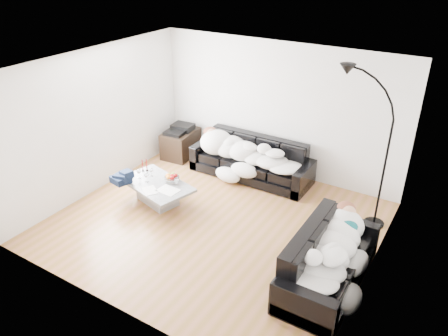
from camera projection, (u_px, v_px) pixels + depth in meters
The scene contains 24 objects.
ground at pixel (215, 223), 7.27m from camera, with size 5.00×5.00×0.00m, color olive.
wall_back at pixel (277, 110), 8.37m from camera, with size 5.00×0.02×2.60m, color silver.
wall_left at pixel (97, 121), 7.84m from camera, with size 0.02×4.50×2.60m, color silver.
wall_right at pixel (380, 197), 5.50m from camera, with size 0.02×4.50×2.60m, color silver.
ceiling at pixel (213, 68), 6.07m from camera, with size 5.00×5.00×0.00m, color white.
sofa_back at pixel (251, 159), 8.52m from camera, with size 2.40×0.83×0.78m, color black.
sofa_right at pixel (330, 258), 5.84m from camera, with size 1.96×0.84×0.79m, color black.
sleeper_back at pixel (250, 149), 8.38m from camera, with size 2.03×0.70×0.41m, color white, non-canonical shape.
sleeper_right at pixel (332, 245), 5.73m from camera, with size 1.68×0.71×0.41m, color white, non-canonical shape.
teal_cushion at pixel (343, 215), 6.18m from camera, with size 0.36×0.30×0.20m, color #0B4F52.
coffee_table at pixel (157, 192), 7.77m from camera, with size 1.32×0.77×0.39m, color #939699.
fruit_bowl at pixel (172, 178), 7.69m from camera, with size 0.26×0.26×0.16m, color white.
wine_glass_a at pixel (151, 172), 7.88m from camera, with size 0.07×0.07×0.16m, color white.
wine_glass_b at pixel (139, 174), 7.81m from camera, with size 0.08×0.08×0.18m, color white.
wine_glass_c at pixel (147, 177), 7.67m from camera, with size 0.08×0.08×0.19m, color white.
candle_left at pixel (143, 166), 8.04m from camera, with size 0.04×0.04×0.23m, color maroon.
candle_right at pixel (147, 165), 8.04m from camera, with size 0.04×0.04×0.24m, color maroon.
newspaper_a at pixel (168, 190), 7.45m from camera, with size 0.36×0.27×0.01m, color silver.
newspaper_b at pixel (150, 190), 7.45m from camera, with size 0.31×0.22×0.01m, color silver.
navy_jacket at pixel (123, 174), 7.63m from camera, with size 0.37×0.30×0.18m, color black, non-canonical shape.
shoes at pixel (310, 253), 6.51m from camera, with size 0.40×0.29×0.09m, color #472311, non-canonical shape.
av_cabinet at pixel (181, 144), 9.43m from camera, with size 0.57×0.83×0.57m, color black.
stereo at pixel (180, 129), 9.27m from camera, with size 0.44×0.34×0.13m, color black.
floor_lamp at pixel (385, 163), 6.73m from camera, with size 0.82×0.33×2.26m, color black, non-canonical shape.
Camera 1 is at (3.30, -5.04, 4.17)m, focal length 35.00 mm.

